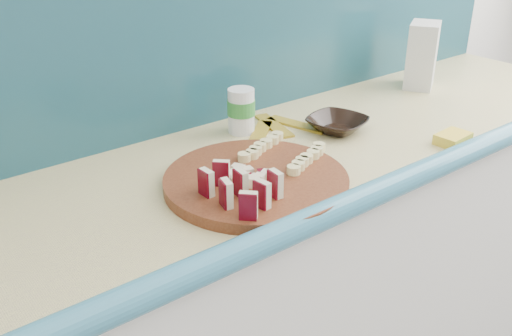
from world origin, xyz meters
The scene contains 11 objects.
kitchen_counter centered at (0.10, 1.50, 0.46)m, with size 2.20×0.63×0.91m.
backsplash centered at (0.10, 1.79, 1.16)m, with size 2.20×0.02×0.50m, color teal.
cutting_board centered at (-0.20, 1.39, 0.92)m, with size 0.42×0.42×0.03m, color #4B1F10.
apple_wedges centered at (-0.30, 1.32, 0.96)m, with size 0.14×0.19×0.06m.
apple_chunks centered at (-0.23, 1.38, 0.95)m, with size 0.07×0.06×0.02m.
banana_slices centered at (-0.08, 1.43, 0.95)m, with size 0.22×0.20×0.02m.
brown_bowl centered at (0.18, 1.51, 0.93)m, with size 0.16×0.16×0.04m, color black.
flour_bag centered at (0.68, 1.62, 1.02)m, with size 0.13×0.09×0.22m, color silver.
canister centered at (-0.03, 1.67, 0.97)m, with size 0.08×0.08×0.12m.
sponge centered at (0.36, 1.26, 0.92)m, with size 0.09×0.06×0.03m, color yellow.
banana_peel centered at (0.06, 1.62, 0.91)m, with size 0.25×0.22×0.01m.
Camera 1 is at (-0.90, 0.49, 1.51)m, focal length 40.00 mm.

